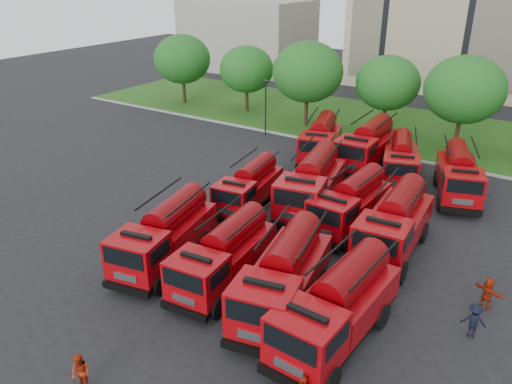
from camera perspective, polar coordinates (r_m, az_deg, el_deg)
ground at (r=29.10m, az=-0.19°, el=-5.46°), size 140.00×140.00×0.00m
lawn at (r=51.18m, az=16.07°, el=7.07°), size 70.00×16.00×0.12m
curb at (r=43.83m, az=12.76°, el=4.58°), size 70.00×0.30×0.14m
side_building at (r=79.06m, az=-0.99°, el=17.51°), size 18.00×12.00×10.00m
tree_0 at (r=58.13m, az=-8.44°, el=14.78°), size 6.30×6.30×7.70m
tree_1 at (r=54.17m, az=-1.08°, el=13.83°), size 5.71×5.71×6.98m
tree_2 at (r=48.74m, az=5.93°, el=13.48°), size 6.72×6.72×8.22m
tree_3 at (r=48.49m, az=14.82°, el=11.95°), size 5.88×5.88×7.19m
tree_4 at (r=45.27m, az=22.73°, el=10.74°), size 6.55×6.55×8.01m
lamp_post_0 at (r=46.58m, az=1.10°, el=9.99°), size 0.60×0.25×5.11m
fire_truck_0 at (r=26.62m, az=-10.32°, el=-4.79°), size 3.86×7.68×3.34m
fire_truck_1 at (r=24.62m, az=-3.65°, el=-7.21°), size 3.04×7.19×3.19m
fire_truck_2 at (r=22.78m, az=3.19°, el=-9.64°), size 4.06×8.00×3.48m
fire_truck_3 at (r=21.30m, az=9.29°, el=-12.80°), size 3.10×7.65×3.42m
fire_truck_4 at (r=32.28m, az=-0.77°, el=0.65°), size 3.15×6.76×2.96m
fire_truck_5 at (r=31.98m, az=6.36°, el=0.93°), size 4.29×8.38×3.64m
fire_truck_6 at (r=30.25m, az=10.75°, el=-1.24°), size 2.89×7.17×3.21m
fire_truck_7 at (r=28.16m, az=15.56°, el=-3.46°), size 3.17×7.79×3.48m
fire_truck_8 at (r=40.83m, az=7.42°, el=5.92°), size 4.53×7.76×3.35m
fire_truck_9 at (r=39.74m, az=12.58°, el=5.19°), size 3.06×7.93×3.58m
fire_truck_10 at (r=37.82m, az=16.21°, el=3.48°), size 4.39×7.36×3.17m
fire_truck_11 at (r=36.35m, az=22.13°, el=1.84°), size 4.51×7.58×3.27m
firefighter_3 at (r=24.14m, az=23.30°, el=-14.85°), size 1.14×0.77×1.61m
firefighter_4 at (r=29.78m, az=-5.00°, el=-4.81°), size 1.08×1.14×1.95m
firefighter_5 at (r=26.16m, az=24.65°, el=-11.81°), size 1.57×1.14×1.55m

